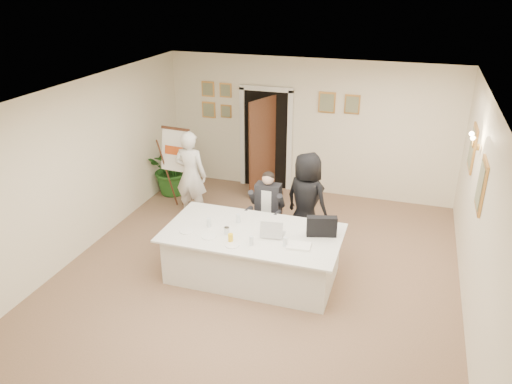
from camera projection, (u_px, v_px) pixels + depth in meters
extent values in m
plane|color=brown|center=(256.00, 276.00, 7.74)|extent=(7.00, 7.00, 0.00)
cube|color=white|center=(256.00, 97.00, 6.61)|extent=(6.00, 7.00, 0.02)
cube|color=white|center=(309.00, 127.00, 10.22)|extent=(6.00, 0.10, 2.80)
cube|color=white|center=(127.00, 356.00, 4.13)|extent=(6.00, 0.10, 2.80)
cube|color=white|center=(79.00, 170.00, 8.02)|extent=(0.10, 7.00, 2.80)
cube|color=white|center=(481.00, 223.00, 6.33)|extent=(0.10, 7.00, 2.80)
cube|color=black|center=(266.00, 140.00, 10.59)|extent=(0.92, 0.06, 2.10)
cube|color=white|center=(243.00, 138.00, 10.71)|extent=(0.10, 0.06, 2.20)
cube|color=white|center=(290.00, 143.00, 10.42)|extent=(0.10, 0.06, 2.20)
cube|color=#3E2214|center=(263.00, 147.00, 10.22)|extent=(0.33, 0.81, 2.02)
cube|color=silver|center=(253.00, 255.00, 7.58)|extent=(2.45, 1.23, 0.75)
cube|color=silver|center=(252.00, 233.00, 7.43)|extent=(2.63, 1.41, 0.03)
cube|color=white|center=(175.00, 150.00, 9.45)|extent=(0.57, 0.22, 0.79)
imported|color=white|center=(191.00, 175.00, 9.30)|extent=(0.63, 0.42, 1.70)
imported|color=black|center=(306.00, 201.00, 8.28)|extent=(0.96, 0.82, 1.67)
imported|color=#20531B|center=(173.00, 167.00, 10.42)|extent=(1.38, 1.35, 1.16)
cube|color=black|center=(322.00, 226.00, 7.25)|extent=(0.45, 0.23, 0.31)
cube|color=white|center=(299.00, 246.00, 7.01)|extent=(0.35, 0.26, 0.03)
cylinder|color=white|center=(187.00, 231.00, 7.43)|extent=(0.24, 0.24, 0.01)
cylinder|color=white|center=(209.00, 236.00, 7.28)|extent=(0.28, 0.28, 0.01)
cylinder|color=white|center=(232.00, 245.00, 7.04)|extent=(0.25, 0.25, 0.01)
cylinder|color=silver|center=(209.00, 222.00, 7.55)|extent=(0.07, 0.07, 0.14)
cylinder|color=silver|center=(251.00, 241.00, 7.03)|extent=(0.06, 0.06, 0.14)
cylinder|color=silver|center=(285.00, 242.00, 7.01)|extent=(0.06, 0.06, 0.14)
cylinder|color=silver|center=(238.00, 218.00, 7.67)|extent=(0.08, 0.08, 0.14)
cylinder|color=yellow|center=(231.00, 238.00, 7.12)|extent=(0.09, 0.09, 0.13)
cylinder|color=silver|center=(227.00, 231.00, 7.34)|extent=(0.10, 0.10, 0.11)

